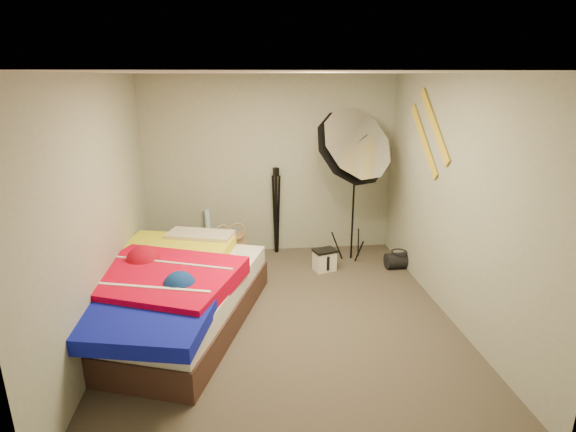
{
  "coord_description": "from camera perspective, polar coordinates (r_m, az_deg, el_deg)",
  "views": [
    {
      "loc": [
        -0.42,
        -4.23,
        2.48
      ],
      "look_at": [
        0.1,
        0.6,
        0.95
      ],
      "focal_mm": 28.0,
      "sensor_mm": 36.0,
      "label": 1
    }
  ],
  "objects": [
    {
      "name": "floor",
      "position": [
        4.92,
        -0.42,
        -12.78
      ],
      "size": [
        4.0,
        4.0,
        0.0
      ],
      "primitive_type": "plane",
      "color": "#4E463A",
      "rests_on": "ground"
    },
    {
      "name": "ceiling",
      "position": [
        4.25,
        -0.5,
        17.75
      ],
      "size": [
        4.0,
        4.0,
        0.0
      ],
      "primitive_type": "plane",
      "rotation": [
        3.14,
        0.0,
        0.0
      ],
      "color": "silver",
      "rests_on": "wall_back"
    },
    {
      "name": "wall_back",
      "position": [
        6.37,
        -2.26,
        6.31
      ],
      "size": [
        3.5,
        0.0,
        3.5
      ],
      "primitive_type": "plane",
      "rotation": [
        1.57,
        0.0,
        0.0
      ],
      "color": "#9AA190",
      "rests_on": "floor"
    },
    {
      "name": "wall_front",
      "position": [
        2.58,
        4.04,
        -10.97
      ],
      "size": [
        3.5,
        0.0,
        3.5
      ],
      "primitive_type": "plane",
      "rotation": [
        -1.57,
        0.0,
        0.0
      ],
      "color": "#9AA190",
      "rests_on": "floor"
    },
    {
      "name": "wall_left",
      "position": [
        4.6,
        -22.69,
        0.6
      ],
      "size": [
        0.0,
        4.0,
        4.0
      ],
      "primitive_type": "plane",
      "rotation": [
        1.57,
        0.0,
        1.57
      ],
      "color": "#9AA190",
      "rests_on": "floor"
    },
    {
      "name": "wall_right",
      "position": [
        4.91,
        20.32,
        1.87
      ],
      "size": [
        0.0,
        4.0,
        4.0
      ],
      "primitive_type": "plane",
      "rotation": [
        1.57,
        0.0,
        -1.57
      ],
      "color": "#9AA190",
      "rests_on": "floor"
    },
    {
      "name": "tote_bag",
      "position": [
        6.14,
        -7.38,
        -4.26
      ],
      "size": [
        0.48,
        0.29,
        0.46
      ],
      "primitive_type": "cube",
      "rotation": [
        -0.14,
        0.0,
        0.22
      ],
      "color": "tan",
      "rests_on": "floor"
    },
    {
      "name": "wrapping_roll",
      "position": [
        6.52,
        -10.08,
        -2.1
      ],
      "size": [
        0.11,
        0.2,
        0.66
      ],
      "primitive_type": "cylinder",
      "rotation": [
        -0.17,
        0.0,
        0.21
      ],
      "color": "#59B7D7",
      "rests_on": "floor"
    },
    {
      "name": "camera_case",
      "position": [
        5.98,
        4.66,
        -5.69
      ],
      "size": [
        0.31,
        0.26,
        0.27
      ],
      "primitive_type": "cube",
      "rotation": [
        0.0,
        0.0,
        0.31
      ],
      "color": "white",
      "rests_on": "floor"
    },
    {
      "name": "duffel_bag",
      "position": [
        6.22,
        13.86,
        -5.5
      ],
      "size": [
        0.36,
        0.23,
        0.21
      ],
      "primitive_type": "cylinder",
      "rotation": [
        0.0,
        1.57,
        0.06
      ],
      "color": "black",
      "rests_on": "floor"
    },
    {
      "name": "wall_stripe_upper",
      "position": [
        5.32,
        18.09,
        10.91
      ],
      "size": [
        0.02,
        0.91,
        0.78
      ],
      "primitive_type": "cube",
      "rotation": [
        0.7,
        0.0,
        0.0
      ],
      "color": "gold",
      "rests_on": "wall_right"
    },
    {
      "name": "wall_stripe_lower",
      "position": [
        5.57,
        16.86,
        9.2
      ],
      "size": [
        0.02,
        0.91,
        0.78
      ],
      "primitive_type": "cube",
      "rotation": [
        0.7,
        0.0,
        0.0
      ],
      "color": "gold",
      "rests_on": "wall_right"
    },
    {
      "name": "bed",
      "position": [
        4.85,
        -15.28,
        -9.48
      ],
      "size": [
        2.2,
        2.74,
        0.66
      ],
      "color": "#412720",
      "rests_on": "floor"
    },
    {
      "name": "photo_umbrella",
      "position": [
        5.82,
        8.05,
        8.47
      ],
      "size": [
        1.11,
        1.13,
        2.21
      ],
      "color": "black",
      "rests_on": "floor"
    },
    {
      "name": "camera_tripod",
      "position": [
        6.38,
        -1.5,
        1.44
      ],
      "size": [
        0.09,
        0.09,
        1.26
      ],
      "color": "black",
      "rests_on": "floor"
    }
  ]
}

